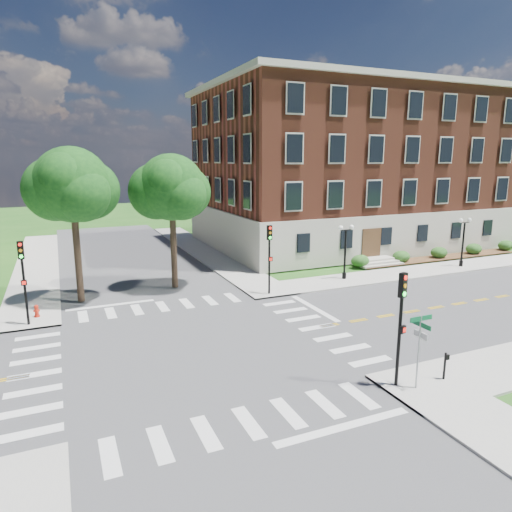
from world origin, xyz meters
name	(u,v)px	position (x,y,z in m)	size (l,w,h in m)	color
ground	(193,348)	(0.00, 0.00, 0.00)	(160.00, 160.00, 0.00)	#1F5016
road_ew	(193,348)	(0.00, 0.00, 0.01)	(90.00, 12.00, 0.01)	#3D3D3F
road_ns	(193,348)	(0.00, 0.00, 0.01)	(12.00, 90.00, 0.01)	#3D3D3F
sidewalk_ne	(307,260)	(15.38, 15.38, 0.06)	(34.00, 34.00, 0.12)	#9E9B93
crosswalk_east	(317,328)	(7.20, 0.00, 0.00)	(2.20, 10.20, 0.02)	silver
stop_bar_east	(314,308)	(8.80, 3.00, 0.00)	(0.40, 5.50, 0.00)	silver
main_building	(347,168)	(24.00, 21.99, 8.34)	(30.60, 22.40, 16.50)	#B7B3A1
shrub_row	(438,259)	(27.00, 10.80, 0.00)	(18.00, 2.00, 1.30)	#1D4316
tree_c	(72,185)	(-4.72, 10.22, 7.69)	(4.75, 4.75, 9.99)	black
tree_d	(171,188)	(1.78, 11.03, 7.32)	(4.66, 4.66, 9.58)	black
traffic_signal_se	(401,315)	(6.62, -7.27, 3.19)	(0.37, 0.44, 4.80)	black
traffic_signal_ne	(269,250)	(7.37, 6.73, 3.19)	(0.34, 0.38, 4.80)	black
traffic_signal_nw	(23,272)	(-7.71, 6.70, 3.19)	(0.32, 0.35, 4.80)	black
twin_lamp_west	(345,249)	(14.50, 8.08, 2.52)	(1.36, 0.36, 4.23)	black
twin_lamp_east	(463,239)	(26.29, 7.54, 2.52)	(1.36, 0.36, 4.23)	black
street_sign_pole	(420,338)	(7.20, -7.78, 2.31)	(1.10, 1.10, 3.10)	gray
push_button_post	(445,364)	(8.83, -7.68, 0.80)	(0.14, 0.21, 1.20)	black
fire_hydrant	(37,311)	(-7.31, 7.92, 0.46)	(0.35, 0.35, 0.75)	red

